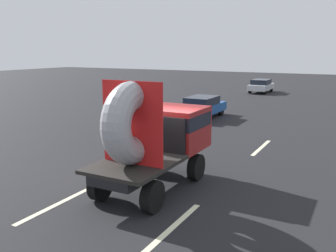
{
  "coord_description": "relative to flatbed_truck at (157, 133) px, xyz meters",
  "views": [
    {
      "loc": [
        5.73,
        -9.44,
        4.16
      ],
      "look_at": [
        0.27,
        0.71,
        1.77
      ],
      "focal_mm": 39.42,
      "sensor_mm": 36.0,
      "label": 1
    }
  ],
  "objects": [
    {
      "name": "flatbed_truck",
      "position": [
        0.0,
        0.0,
        0.0
      ],
      "size": [
        2.02,
        4.49,
        3.36
      ],
      "color": "black",
      "rests_on": "ground_plane"
    },
    {
      "name": "distant_sedan",
      "position": [
        -3.41,
        11.6,
        -0.97
      ],
      "size": [
        1.73,
        4.04,
        1.32
      ],
      "color": "black",
      "rests_on": "ground_plane"
    },
    {
      "name": "ground_plane",
      "position": [
        -0.27,
        0.03,
        -1.68
      ],
      "size": [
        120.0,
        120.0,
        0.0
      ],
      "primitive_type": "plane",
      "color": "black"
    },
    {
      "name": "lane_dash_left_far",
      "position": [
        -1.71,
        6.09,
        -1.68
      ],
      "size": [
        0.16,
        2.71,
        0.01
      ],
      "primitive_type": "cube",
      "rotation": [
        0.0,
        0.0,
        1.57
      ],
      "color": "beige",
      "rests_on": "ground_plane"
    },
    {
      "name": "lane_dash_right_far",
      "position": [
        1.71,
        6.1,
        -1.68
      ],
      "size": [
        0.16,
        2.83,
        0.01
      ],
      "primitive_type": "cube",
      "rotation": [
        0.0,
        0.0,
        1.57
      ],
      "color": "beige",
      "rests_on": "ground_plane"
    },
    {
      "name": "oncoming_car",
      "position": [
        -3.72,
        27.13,
        -0.98
      ],
      "size": [
        1.71,
        3.99,
        1.3
      ],
      "color": "black",
      "rests_on": "ground_plane"
    },
    {
      "name": "lane_dash_left_near",
      "position": [
        -1.71,
        -2.48,
        -1.68
      ],
      "size": [
        0.16,
        2.96,
        0.01
      ],
      "primitive_type": "cube",
      "rotation": [
        0.0,
        0.0,
        1.57
      ],
      "color": "beige",
      "rests_on": "ground_plane"
    },
    {
      "name": "lane_dash_right_near",
      "position": [
        1.71,
        -2.24,
        -1.68
      ],
      "size": [
        0.16,
        2.99,
        0.01
      ],
      "primitive_type": "cube",
      "rotation": [
        0.0,
        0.0,
        1.57
      ],
      "color": "beige",
      "rests_on": "ground_plane"
    }
  ]
}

